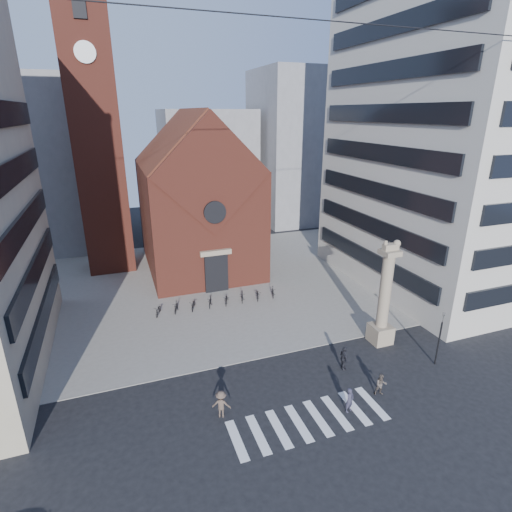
# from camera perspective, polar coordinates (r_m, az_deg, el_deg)

# --- Properties ---
(ground) EXTENTS (120.00, 120.00, 0.00)m
(ground) POSITION_cam_1_polar(r_m,az_deg,el_deg) (28.21, 3.54, -18.80)
(ground) COLOR black
(ground) RESTS_ON ground
(piazza) EXTENTS (46.00, 30.00, 0.05)m
(piazza) POSITION_cam_1_polar(r_m,az_deg,el_deg) (43.82, -6.28, -3.90)
(piazza) COLOR gray
(piazza) RESTS_ON ground
(zebra_crossing) EXTENTS (10.20, 3.20, 0.01)m
(zebra_crossing) POSITION_cam_1_polar(r_m,az_deg,el_deg) (26.35, 7.50, -22.27)
(zebra_crossing) COLOR white
(zebra_crossing) RESTS_ON ground
(church) EXTENTS (12.00, 16.65, 18.00)m
(church) POSITION_cam_1_polar(r_m,az_deg,el_deg) (47.03, -8.43, 7.87)
(church) COLOR maroon
(church) RESTS_ON ground
(campanile) EXTENTS (5.50, 5.50, 31.20)m
(campanile) POSITION_cam_1_polar(r_m,az_deg,el_deg) (48.15, -21.91, 16.31)
(campanile) COLOR maroon
(campanile) RESTS_ON ground
(building_right) EXTENTS (18.00, 22.00, 32.00)m
(building_right) POSITION_cam_1_polar(r_m,az_deg,el_deg) (46.06, 27.07, 15.83)
(building_right) COLOR #B4B0A3
(building_right) RESTS_ON ground
(bg_block_left) EXTENTS (16.00, 14.00, 22.00)m
(bg_block_left) POSITION_cam_1_polar(r_m,az_deg,el_deg) (61.46, -30.61, 11.03)
(bg_block_left) COLOR gray
(bg_block_left) RESTS_ON ground
(bg_block_mid) EXTENTS (14.00, 12.00, 18.00)m
(bg_block_mid) POSITION_cam_1_polar(r_m,az_deg,el_deg) (67.36, -6.94, 12.42)
(bg_block_mid) COLOR gray
(bg_block_mid) RESTS_ON ground
(bg_block_right) EXTENTS (16.00, 14.00, 24.00)m
(bg_block_right) POSITION_cam_1_polar(r_m,az_deg,el_deg) (69.64, 6.94, 15.14)
(bg_block_right) COLOR gray
(bg_block_right) RESTS_ON ground
(lion_column) EXTENTS (1.63, 1.60, 8.68)m
(lion_column) POSITION_cam_1_polar(r_m,az_deg,el_deg) (33.10, 17.80, -6.46)
(lion_column) COLOR tan
(lion_column) RESTS_ON ground
(traffic_light) EXTENTS (0.13, 0.16, 4.30)m
(traffic_light) POSITION_cam_1_polar(r_m,az_deg,el_deg) (32.26, 24.75, -10.50)
(traffic_light) COLOR black
(traffic_light) RESTS_ON ground
(pedestrian_0) EXTENTS (0.71, 0.59, 1.66)m
(pedestrian_0) POSITION_cam_1_polar(r_m,az_deg,el_deg) (26.86, 13.24, -19.41)
(pedestrian_0) COLOR #2F2D3F
(pedestrian_0) RESTS_ON ground
(pedestrian_1) EXTENTS (0.90, 0.79, 1.56)m
(pedestrian_1) POSITION_cam_1_polar(r_m,az_deg,el_deg) (28.68, 17.43, -17.12)
(pedestrian_1) COLOR #524841
(pedestrian_1) RESTS_ON ground
(pedestrian_2) EXTENTS (0.62, 1.15, 1.87)m
(pedestrian_2) POSITION_cam_1_polar(r_m,az_deg,el_deg) (30.27, 12.45, -14.09)
(pedestrian_2) COLOR black
(pedestrian_2) RESTS_ON ground
(pedestrian_3) EXTENTS (1.34, 1.09, 1.80)m
(pedestrian_3) POSITION_cam_1_polar(r_m,az_deg,el_deg) (25.94, -4.99, -20.33)
(pedestrian_3) COLOR #4F3F34
(pedestrian_3) RESTS_ON ground
(scooter_0) EXTENTS (1.12, 1.82, 0.90)m
(scooter_0) POSITION_cam_1_polar(r_m,az_deg,el_deg) (37.96, -13.78, -7.52)
(scooter_0) COLOR black
(scooter_0) RESTS_ON piazza
(scooter_1) EXTENTS (0.98, 1.73, 1.00)m
(scooter_1) POSITION_cam_1_polar(r_m,az_deg,el_deg) (38.09, -11.35, -7.14)
(scooter_1) COLOR black
(scooter_1) RESTS_ON piazza
(scooter_2) EXTENTS (1.12, 1.82, 0.90)m
(scooter_2) POSITION_cam_1_polar(r_m,az_deg,el_deg) (38.33, -8.94, -6.89)
(scooter_2) COLOR black
(scooter_2) RESTS_ON piazza
(scooter_3) EXTENTS (0.98, 1.73, 1.00)m
(scooter_3) POSITION_cam_1_polar(r_m,az_deg,el_deg) (38.59, -6.58, -6.49)
(scooter_3) COLOR black
(scooter_3) RESTS_ON piazza
(scooter_4) EXTENTS (1.12, 1.82, 0.90)m
(scooter_4) POSITION_cam_1_polar(r_m,az_deg,el_deg) (38.95, -4.24, -6.22)
(scooter_4) COLOR black
(scooter_4) RESTS_ON piazza
(scooter_5) EXTENTS (0.98, 1.73, 1.00)m
(scooter_5) POSITION_cam_1_polar(r_m,az_deg,el_deg) (39.34, -1.96, -5.82)
(scooter_5) COLOR black
(scooter_5) RESTS_ON piazza
(scooter_6) EXTENTS (1.12, 1.82, 0.90)m
(scooter_6) POSITION_cam_1_polar(r_m,az_deg,el_deg) (39.84, 0.26, -5.54)
(scooter_6) COLOR black
(scooter_6) RESTS_ON piazza
(scooter_7) EXTENTS (0.98, 1.73, 1.00)m
(scooter_7) POSITION_cam_1_polar(r_m,az_deg,el_deg) (40.35, 2.43, -5.14)
(scooter_7) COLOR black
(scooter_7) RESTS_ON piazza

